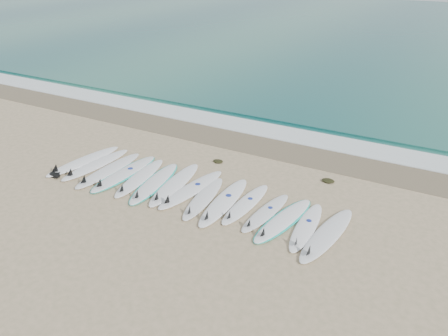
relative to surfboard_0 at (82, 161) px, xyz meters
The scene contains 23 objects.
ground 4.16m from the surfboard_0, ahead, with size 120.00×120.00×0.00m, color tan.
ocean 32.86m from the surfboard_0, 82.73° to the left, with size 120.00×55.00×0.03m, color #1D5E56.
wet_sand_band 5.90m from the surfboard_0, 45.25° to the left, with size 120.00×1.80×0.01m, color brown.
foam_band 6.97m from the surfboard_0, 53.38° to the left, with size 120.00×1.40×0.04m, color silver.
wave_crest 8.22m from the surfboard_0, 59.63° to the left, with size 120.00×1.00×0.10m, color #1D5E56.
surfboard_0 is the anchor object (origin of this frame).
surfboard_1 0.54m from the surfboard_0, ahead, with size 0.78×2.82×0.36m.
surfboard_2 1.20m from the surfboard_0, ahead, with size 0.62×2.87×0.37m.
surfboard_3 1.77m from the surfboard_0, ahead, with size 0.75×2.91×0.37m.
surfboard_4 2.38m from the surfboard_0, ahead, with size 0.94×2.76×0.35m.
surfboard_5 2.98m from the surfboard_0, ahead, with size 1.08×2.85×0.35m.
surfboard_6 3.56m from the surfboard_0, ahead, with size 0.93×2.95×0.37m.
surfboard_7 4.15m from the surfboard_0, ahead, with size 0.93×2.87×0.36m.
surfboard_8 4.73m from the surfboard_0, ahead, with size 0.86×2.59×0.32m.
surfboard_9 5.33m from the surfboard_0, ahead, with size 0.77×2.91×0.37m.
surfboard_10 5.90m from the surfboard_0, ahead, with size 0.62×2.50×0.32m.
surfboard_11 6.56m from the surfboard_0, ahead, with size 0.74×2.35×0.30m.
surfboard_12 7.11m from the surfboard_0, ahead, with size 1.07×2.69×0.33m.
surfboard_13 7.73m from the surfboard_0, ahead, with size 0.63×2.43×0.31m.
surfboard_14 8.29m from the surfboard_0, ahead, with size 0.94×2.86×0.36m.
seaweed_near 4.48m from the surfboard_0, 29.83° to the left, with size 0.35×0.27×0.07m, color black.
seaweed_far 7.94m from the surfboard_0, 19.48° to the left, with size 0.39×0.30×0.08m, color black.
leash_coil 1.07m from the surfboard_0, 93.00° to the right, with size 0.46×0.36×0.11m.
Camera 1 is at (6.17, -9.17, 6.30)m, focal length 35.00 mm.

